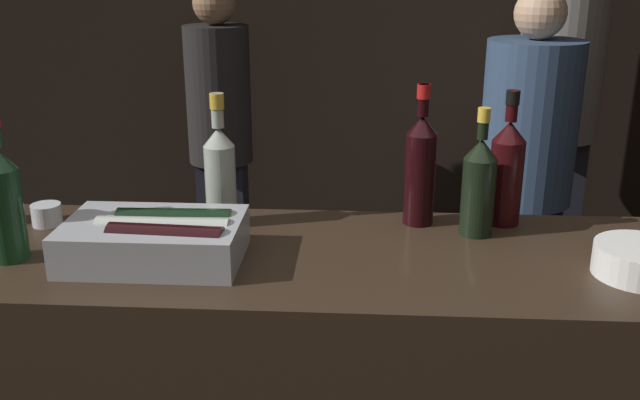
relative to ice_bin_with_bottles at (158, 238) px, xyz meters
name	(u,v)px	position (x,y,z in m)	size (l,w,h in m)	color
wall_back_chalkboard	(348,22)	(0.36, 2.57, 0.25)	(6.40, 0.06, 2.80)	black
ice_bin_with_bottles	(158,238)	(0.00, 0.00, 0.00)	(0.39, 0.25, 0.11)	#9EA0A5
candle_votive	(47,214)	(-0.35, 0.20, -0.03)	(0.08, 0.08, 0.05)	silver
rose_wine_bottle	(220,172)	(0.10, 0.23, 0.09)	(0.08, 0.08, 0.34)	#9EA899
red_wine_bottle_black_foil	(507,170)	(0.82, 0.29, 0.09)	(0.08, 0.08, 0.34)	black
red_wine_bottle_burgundy	(3,199)	(-0.34, -0.02, 0.09)	(0.08, 0.08, 0.34)	#143319
champagne_bottle	(479,184)	(0.74, 0.21, 0.08)	(0.08, 0.08, 0.32)	black
red_wine_bottle_tall	(420,167)	(0.60, 0.27, 0.10)	(0.08, 0.08, 0.36)	black
person_in_hoodie	(557,105)	(1.43, 2.17, -0.12)	(0.42, 0.42, 1.85)	black
person_blond_tee	(526,164)	(1.16, 1.53, -0.25)	(0.40, 0.40, 1.63)	black
person_grey_polo	(220,127)	(-0.28, 2.07, -0.23)	(0.32, 0.32, 1.64)	black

